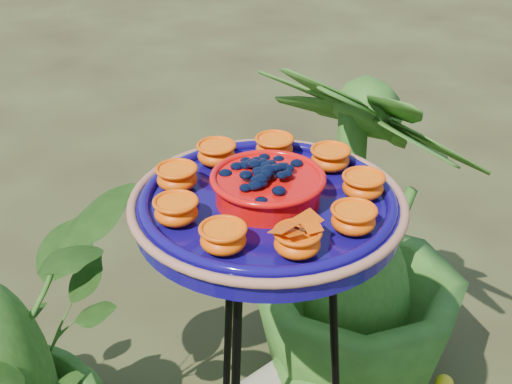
{
  "coord_description": "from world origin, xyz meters",
  "views": [
    {
      "loc": [
        -0.51,
        -0.76,
        1.56
      ],
      "look_at": [
        0.03,
        0.13,
        0.97
      ],
      "focal_mm": 50.0,
      "sensor_mm": 36.0,
      "label": 1
    }
  ],
  "objects": [
    {
      "name": "tripod_stand",
      "position": [
        0.06,
        0.12,
        0.55
      ],
      "size": [
        0.35,
        0.36,
        0.9
      ],
      "rotation": [
        0.0,
        0.0,
        0.05
      ],
      "color": "black",
      "rests_on": "ground"
    },
    {
      "name": "feeder_dish",
      "position": [
        0.06,
        0.12,
        0.94
      ],
      "size": [
        0.48,
        0.48,
        0.11
      ],
      "rotation": [
        0.0,
        0.0,
        0.05
      ],
      "color": "#0E0754",
      "rests_on": "tripod_stand"
    },
    {
      "name": "shrub_back_right",
      "position": [
        0.53,
        0.4,
        0.52
      ],
      "size": [
        0.72,
        0.72,
        1.03
      ],
      "primitive_type": "imported",
      "rotation": [
        0.0,
        0.0,
        1.86
      ],
      "color": "#254D14",
      "rests_on": "ground"
    }
  ]
}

